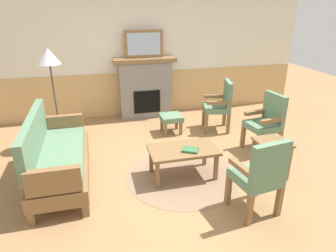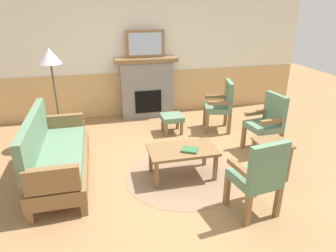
% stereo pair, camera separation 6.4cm
% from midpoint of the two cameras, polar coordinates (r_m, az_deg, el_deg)
% --- Properties ---
extents(ground_plane, '(14.00, 14.00, 0.00)m').
position_cam_midpoint_polar(ground_plane, '(4.59, 0.68, -7.99)').
color(ground_plane, '#997047').
extents(wall_back, '(7.20, 0.14, 2.70)m').
position_cam_midpoint_polar(wall_back, '(6.58, -5.27, 13.53)').
color(wall_back, silver).
rests_on(wall_back, ground_plane).
extents(fireplace, '(1.30, 0.44, 1.28)m').
position_cam_midpoint_polar(fireplace, '(6.47, -4.70, 7.44)').
color(fireplace, gray).
rests_on(fireplace, ground_plane).
extents(framed_picture, '(0.80, 0.04, 0.56)m').
position_cam_midpoint_polar(framed_picture, '(6.30, -4.97, 15.43)').
color(framed_picture, brown).
rests_on(framed_picture, fireplace).
extents(couch, '(0.70, 1.80, 0.98)m').
position_cam_midpoint_polar(couch, '(4.36, -20.93, -5.45)').
color(couch, brown).
rests_on(couch, ground_plane).
extents(coffee_table, '(0.96, 0.56, 0.44)m').
position_cam_midpoint_polar(coffee_table, '(4.22, 2.45, -5.00)').
color(coffee_table, brown).
rests_on(coffee_table, ground_plane).
extents(round_rug, '(1.66, 1.66, 0.01)m').
position_cam_midpoint_polar(round_rug, '(4.41, 2.37, -9.41)').
color(round_rug, '#896B51').
rests_on(round_rug, ground_plane).
extents(book_on_table, '(0.27, 0.25, 0.03)m').
position_cam_midpoint_polar(book_on_table, '(4.13, 3.86, -4.58)').
color(book_on_table, '#33663D').
rests_on(book_on_table, coffee_table).
extents(footstool, '(0.40, 0.40, 0.36)m').
position_cam_midpoint_polar(footstool, '(5.67, 0.29, 1.40)').
color(footstool, brown).
rests_on(footstool, ground_plane).
extents(armchair_near_fireplace, '(0.58, 0.58, 0.98)m').
position_cam_midpoint_polar(armchair_near_fireplace, '(5.82, 9.71, 4.28)').
color(armchair_near_fireplace, brown).
rests_on(armchair_near_fireplace, ground_plane).
extents(armchair_by_window_left, '(0.54, 0.54, 0.98)m').
position_cam_midpoint_polar(armchair_by_window_left, '(5.16, 18.09, 1.06)').
color(armchair_by_window_left, brown).
rests_on(armchair_by_window_left, ground_plane).
extents(armchair_front_left, '(0.55, 0.55, 0.98)m').
position_cam_midpoint_polar(armchair_front_left, '(3.56, 16.78, -8.80)').
color(armchair_front_left, brown).
rests_on(armchair_front_left, ground_plane).
extents(side_table, '(0.44, 0.44, 0.55)m').
position_cam_midpoint_polar(side_table, '(4.44, 18.90, -4.11)').
color(side_table, brown).
rests_on(side_table, ground_plane).
extents(floor_lamp_by_couch, '(0.36, 0.36, 1.68)m').
position_cam_midpoint_polar(floor_lamp_by_couch, '(5.20, -22.13, 11.17)').
color(floor_lamp_by_couch, '#332D28').
rests_on(floor_lamp_by_couch, ground_plane).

